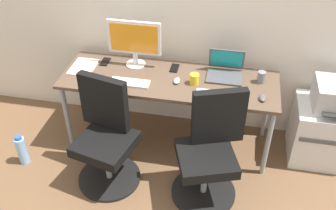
% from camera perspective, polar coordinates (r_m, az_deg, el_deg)
% --- Properties ---
extents(ground_plane, '(5.28, 5.28, 0.00)m').
position_cam_1_polar(ground_plane, '(3.81, 0.15, -5.20)').
color(ground_plane, brown).
extents(desk, '(1.90, 0.62, 0.72)m').
position_cam_1_polar(desk, '(3.41, 0.16, 3.06)').
color(desk, brown).
rests_on(desk, ground).
extents(office_chair_left, '(0.54, 0.54, 0.94)m').
position_cam_1_polar(office_chair_left, '(3.24, -9.19, -4.83)').
color(office_chair_left, black).
rests_on(office_chair_left, ground).
extents(office_chair_right, '(0.56, 0.56, 0.94)m').
position_cam_1_polar(office_chair_right, '(3.09, 6.18, -6.97)').
color(office_chair_right, black).
rests_on(office_chair_right, ground).
extents(side_cabinet, '(0.60, 0.48, 0.56)m').
position_cam_1_polar(side_cabinet, '(3.75, 22.36, -3.76)').
color(side_cabinet, silver).
rests_on(side_cabinet, ground).
extents(water_bottle_on_floor, '(0.09, 0.09, 0.31)m').
position_cam_1_polar(water_bottle_on_floor, '(3.74, -20.82, -6.26)').
color(water_bottle_on_floor, '#8CBFF2').
rests_on(water_bottle_on_floor, ground).
extents(desktop_monitor, '(0.48, 0.18, 0.43)m').
position_cam_1_polar(desktop_monitor, '(3.47, -5.00, 9.51)').
color(desktop_monitor, silver).
rests_on(desktop_monitor, desk).
extents(open_laptop, '(0.31, 0.28, 0.22)m').
position_cam_1_polar(open_laptop, '(3.43, 8.48, 5.17)').
color(open_laptop, '#4C4C51').
rests_on(open_laptop, desk).
extents(keyboard_by_monitor, '(0.34, 0.12, 0.02)m').
position_cam_1_polar(keyboard_by_monitor, '(3.32, -5.69, 3.31)').
color(keyboard_by_monitor, silver).
rests_on(keyboard_by_monitor, desk).
extents(keyboard_by_laptop, '(0.34, 0.12, 0.02)m').
position_cam_1_polar(keyboard_by_laptop, '(3.18, 7.19, 1.47)').
color(keyboard_by_laptop, silver).
rests_on(keyboard_by_laptop, desk).
extents(mouse_by_monitor, '(0.06, 0.10, 0.03)m').
position_cam_1_polar(mouse_by_monitor, '(3.32, 1.31, 3.62)').
color(mouse_by_monitor, '#B7B7B7').
rests_on(mouse_by_monitor, desk).
extents(mouse_by_laptop, '(0.06, 0.10, 0.03)m').
position_cam_1_polar(mouse_by_laptop, '(3.20, 13.84, 1.02)').
color(mouse_by_laptop, '#515156').
rests_on(mouse_by_laptop, desk).
extents(coffee_mug, '(0.08, 0.08, 0.09)m').
position_cam_1_polar(coffee_mug, '(3.29, 3.93, 3.88)').
color(coffee_mug, yellow).
rests_on(coffee_mug, desk).
extents(pen_cup, '(0.07, 0.07, 0.10)m').
position_cam_1_polar(pen_cup, '(3.39, 13.66, 4.03)').
color(pen_cup, slate).
rests_on(pen_cup, desk).
extents(phone_near_monitor, '(0.07, 0.14, 0.01)m').
position_cam_1_polar(phone_near_monitor, '(3.66, -9.29, 6.34)').
color(phone_near_monitor, black).
rests_on(phone_near_monitor, desk).
extents(phone_near_laptop, '(0.07, 0.14, 0.01)m').
position_cam_1_polar(phone_near_laptop, '(3.51, 0.97, 5.49)').
color(phone_near_laptop, black).
rests_on(phone_near_laptop, desk).
extents(paper_pile, '(0.21, 0.30, 0.01)m').
position_cam_1_polar(paper_pile, '(3.61, -12.41, 5.55)').
color(paper_pile, white).
rests_on(paper_pile, desk).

